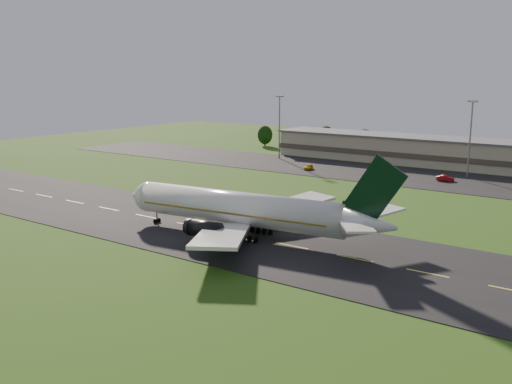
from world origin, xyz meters
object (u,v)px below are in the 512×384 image
Objects in this scene: terminal at (489,156)px; service_vehicle_b at (445,178)px; light_mast_centre at (471,130)px; airliner at (243,210)px; light_mast_west at (279,119)px; service_vehicle_a at (309,167)px.

service_vehicle_b is at bearing -99.89° from terminal.
terminal is at bearing 85.05° from light_mast_centre.
service_vehicle_b is (11.86, 70.79, -3.82)m from airliner.
light_mast_centre is 4.52× the size of service_vehicle_b.
light_mast_west is (-45.13, 79.90, 8.08)m from airliner.
light_mast_west is at bearing 180.00° from light_mast_centre.
airliner is 11.38× the size of service_vehicle_b.
service_vehicle_a is at bearing 83.54° from service_vehicle_b.
light_mast_centre is at bearing -94.95° from terminal.
light_mast_centre reaches higher than service_vehicle_a.
airliner is at bearing -100.54° from light_mast_centre.
terminal is 25.87m from service_vehicle_b.
airliner is at bearing -82.00° from service_vehicle_a.
service_vehicle_b is (-3.01, -9.11, -11.90)m from light_mast_centre.
light_mast_west is at bearing 112.58° from airliner.
airliner is 71.88m from service_vehicle_b.
service_vehicle_a is at bearing -35.48° from light_mast_west.
airliner is 2.52× the size of light_mast_centre.
service_vehicle_b is at bearing -108.26° from light_mast_centre.
light_mast_west is at bearing 131.07° from service_vehicle_a.
light_mast_west reaches higher than service_vehicle_b.
service_vehicle_a is (-42.33, -29.78, -3.14)m from terminal.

